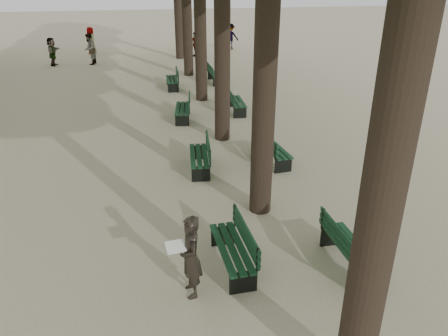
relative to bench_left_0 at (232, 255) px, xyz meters
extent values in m
plane|color=tan|center=(-0.37, -0.92, -0.27)|extent=(120.00, 120.00, 0.00)
cylinder|color=#33261C|center=(1.13, -2.92, 3.48)|extent=(0.52, 0.52, 7.50)
cylinder|color=#33261C|center=(1.13, 2.08, 3.48)|extent=(0.52, 0.52, 7.50)
cylinder|color=#33261C|center=(1.13, 7.08, 3.48)|extent=(0.52, 0.52, 7.50)
cylinder|color=#33261C|center=(1.13, 12.08, 3.48)|extent=(0.52, 0.52, 7.50)
cylinder|color=#33261C|center=(1.13, 17.08, 3.48)|extent=(0.52, 0.52, 7.50)
cube|color=black|center=(-0.02, 0.00, -0.05)|extent=(0.61, 1.82, 0.45)
cube|color=black|center=(-0.02, 0.00, 0.18)|extent=(0.63, 1.82, 0.04)
cube|color=black|center=(0.26, 0.01, 0.45)|extent=(0.13, 1.80, 0.40)
cube|color=black|center=(-0.02, 4.67, -0.05)|extent=(0.69, 1.84, 0.45)
cube|color=black|center=(-0.02, 4.67, 0.18)|extent=(0.71, 1.84, 0.04)
cube|color=black|center=(0.26, 4.64, 0.45)|extent=(0.21, 1.80, 0.40)
cube|color=black|center=(-0.02, 9.41, -0.05)|extent=(0.76, 1.85, 0.45)
cube|color=black|center=(-0.02, 9.41, 0.18)|extent=(0.78, 1.86, 0.04)
cube|color=black|center=(0.26, 9.38, 0.45)|extent=(0.29, 1.79, 0.40)
cube|color=black|center=(-0.02, 14.34, -0.05)|extent=(0.57, 1.81, 0.45)
cube|color=black|center=(-0.02, 14.34, 0.18)|extent=(0.59, 1.82, 0.04)
cube|color=black|center=(0.26, 14.33, 0.45)|extent=(0.09, 1.80, 0.40)
cube|color=black|center=(2.28, -0.45, -0.05)|extent=(0.56, 1.81, 0.45)
cube|color=black|center=(2.28, -0.45, 0.18)|extent=(0.58, 1.81, 0.04)
cube|color=black|center=(2.00, -0.46, 0.45)|extent=(0.08, 1.80, 0.40)
cube|color=black|center=(2.28, 4.81, -0.05)|extent=(0.72, 1.85, 0.45)
cube|color=black|center=(2.28, 4.81, 0.18)|extent=(0.74, 1.85, 0.04)
cube|color=black|center=(2.01, 4.78, 0.45)|extent=(0.24, 1.79, 0.40)
cube|color=black|center=(2.28, 9.95, -0.05)|extent=(0.59, 1.82, 0.45)
cube|color=black|center=(2.28, 9.95, 0.18)|extent=(0.61, 1.82, 0.04)
cube|color=black|center=(2.00, 9.96, 0.45)|extent=(0.11, 1.80, 0.40)
cube|color=black|center=(2.28, 15.08, -0.05)|extent=(0.53, 1.80, 0.45)
cube|color=black|center=(2.28, 15.08, 0.18)|extent=(0.55, 1.80, 0.04)
cube|color=black|center=(2.00, 15.08, 0.45)|extent=(0.05, 1.80, 0.40)
imported|color=black|center=(-0.88, -0.62, 0.53)|extent=(0.40, 0.67, 1.59)
cube|color=white|center=(-1.13, -0.62, 0.78)|extent=(0.37, 0.29, 0.12)
imported|color=#262628|center=(-4.41, 21.13, 0.65)|extent=(0.52, 0.95, 1.84)
imported|color=#262628|center=(2.21, 22.53, 0.53)|extent=(0.72, 0.98, 1.60)
imported|color=#262628|center=(5.09, 24.91, 0.62)|extent=(1.20, 0.77, 1.78)
imported|color=#262628|center=(-6.60, 21.21, 0.55)|extent=(0.55, 1.56, 1.65)
imported|color=#262628|center=(-4.63, 24.93, 0.61)|extent=(0.61, 0.93, 1.76)
camera|label=1|loc=(-1.49, -6.92, 5.15)|focal=35.00mm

